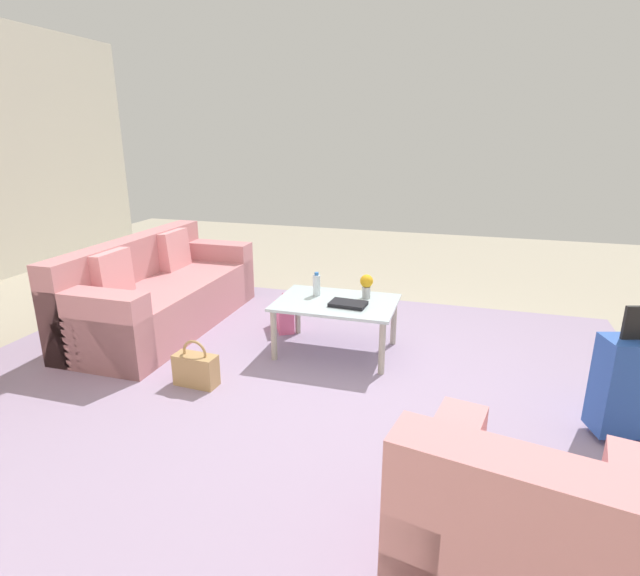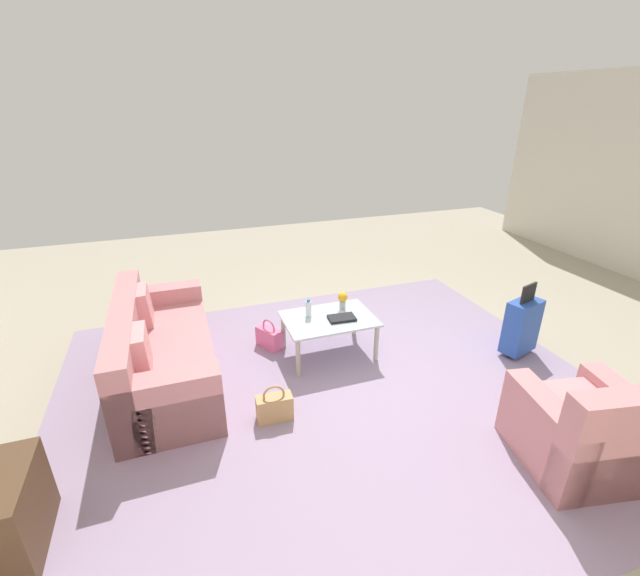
# 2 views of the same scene
# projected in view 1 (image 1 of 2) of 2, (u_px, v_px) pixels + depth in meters

# --- Properties ---
(ground_plane) EXTENTS (12.00, 12.00, 0.00)m
(ground_plane) POSITION_uv_depth(u_px,v_px,m) (371.00, 385.00, 3.68)
(ground_plane) COLOR #A89E89
(area_rug) EXTENTS (5.20, 4.40, 0.01)m
(area_rug) POSITION_uv_depth(u_px,v_px,m) (285.00, 386.00, 3.66)
(area_rug) COLOR #9984A3
(area_rug) RESTS_ON ground
(couch) EXTENTS (0.88, 2.11, 0.84)m
(couch) POSITION_uv_depth(u_px,v_px,m) (157.00, 296.00, 4.74)
(couch) COLOR #C67F84
(couch) RESTS_ON ground
(armchair) EXTENTS (1.01, 1.00, 0.87)m
(armchair) POSITION_uv_depth(u_px,v_px,m) (523.00, 557.00, 1.82)
(armchair) COLOR #C67F84
(armchair) RESTS_ON ground
(coffee_table) EXTENTS (0.98, 0.69, 0.45)m
(coffee_table) POSITION_uv_depth(u_px,v_px,m) (336.00, 308.00, 4.13)
(coffee_table) COLOR silver
(coffee_table) RESTS_ON ground
(water_bottle) EXTENTS (0.06, 0.06, 0.20)m
(water_bottle) POSITION_uv_depth(u_px,v_px,m) (317.00, 285.00, 4.23)
(water_bottle) COLOR silver
(water_bottle) RESTS_ON coffee_table
(coffee_table_book) EXTENTS (0.30, 0.20, 0.03)m
(coffee_table_book) POSITION_uv_depth(u_px,v_px,m) (348.00, 304.00, 4.00)
(coffee_table_book) COLOR black
(coffee_table_book) RESTS_ON coffee_table
(flower_vase) EXTENTS (0.11, 0.11, 0.21)m
(flower_vase) POSITION_uv_depth(u_px,v_px,m) (366.00, 284.00, 4.15)
(flower_vase) COLOR #B2B7BC
(flower_vase) RESTS_ON coffee_table
(suitcase_blue) EXTENTS (0.45, 0.32, 0.85)m
(suitcase_blue) POSITION_uv_depth(u_px,v_px,m) (632.00, 384.00, 2.95)
(suitcase_blue) COLOR #2851AD
(suitcase_blue) RESTS_ON ground
(handbag_tan) EXTENTS (0.33, 0.16, 0.36)m
(handbag_tan) POSITION_uv_depth(u_px,v_px,m) (196.00, 369.00, 3.65)
(handbag_tan) COLOR tan
(handbag_tan) RESTS_ON ground
(handbag_pink) EXTENTS (0.28, 0.35, 0.36)m
(handbag_pink) POSITION_uv_depth(u_px,v_px,m) (284.00, 316.00, 4.69)
(handbag_pink) COLOR pink
(handbag_pink) RESTS_ON ground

